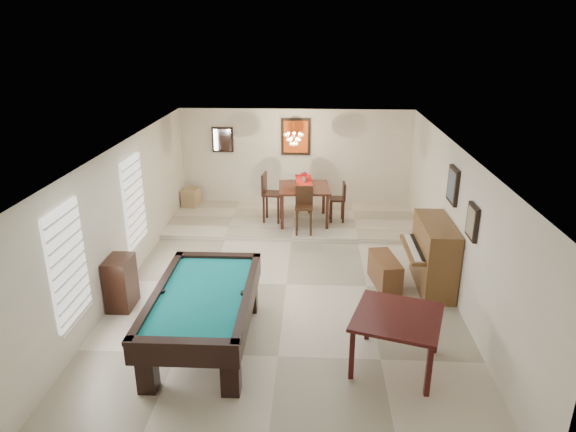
# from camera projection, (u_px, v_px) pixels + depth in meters

# --- Properties ---
(ground_plane) EXTENTS (6.00, 9.00, 0.02)m
(ground_plane) POSITION_uv_depth(u_px,v_px,m) (286.00, 285.00, 9.65)
(ground_plane) COLOR beige
(wall_back) EXTENTS (6.00, 0.04, 2.60)m
(wall_back) POSITION_uv_depth(u_px,v_px,m) (296.00, 159.00, 13.41)
(wall_back) COLOR silver
(wall_back) RESTS_ON ground_plane
(wall_front) EXTENTS (6.00, 0.04, 2.60)m
(wall_front) POSITION_uv_depth(u_px,v_px,m) (261.00, 383.00, 4.98)
(wall_front) COLOR silver
(wall_front) RESTS_ON ground_plane
(wall_left) EXTENTS (0.04, 9.00, 2.60)m
(wall_left) POSITION_uv_depth(u_px,v_px,m) (122.00, 217.00, 9.34)
(wall_left) COLOR silver
(wall_left) RESTS_ON ground_plane
(wall_right) EXTENTS (0.04, 9.00, 2.60)m
(wall_right) POSITION_uv_depth(u_px,v_px,m) (456.00, 223.00, 9.05)
(wall_right) COLOR silver
(wall_right) RESTS_ON ground_plane
(ceiling) EXTENTS (6.00, 9.00, 0.04)m
(ceiling) POSITION_uv_depth(u_px,v_px,m) (286.00, 149.00, 8.74)
(ceiling) COLOR white
(ceiling) RESTS_ON wall_back
(dining_step) EXTENTS (6.00, 2.50, 0.12)m
(dining_step) POSITION_uv_depth(u_px,v_px,m) (294.00, 220.00, 12.67)
(dining_step) COLOR beige
(dining_step) RESTS_ON ground_plane
(window_left_front) EXTENTS (0.06, 1.00, 1.70)m
(window_left_front) POSITION_uv_depth(u_px,v_px,m) (68.00, 264.00, 7.24)
(window_left_front) COLOR white
(window_left_front) RESTS_ON wall_left
(window_left_rear) EXTENTS (0.06, 1.00, 1.70)m
(window_left_rear) POSITION_uv_depth(u_px,v_px,m) (134.00, 201.00, 9.87)
(window_left_rear) COLOR white
(window_left_rear) RESTS_ON wall_left
(pool_table) EXTENTS (1.45, 2.66, 0.89)m
(pool_table) POSITION_uv_depth(u_px,v_px,m) (204.00, 320.00, 7.66)
(pool_table) COLOR black
(pool_table) RESTS_ON ground_plane
(square_table) EXTENTS (1.46, 1.46, 0.81)m
(square_table) POSITION_uv_depth(u_px,v_px,m) (396.00, 340.00, 7.22)
(square_table) COLOR black
(square_table) RESTS_ON ground_plane
(upright_piano) EXTENTS (0.85, 1.52, 1.27)m
(upright_piano) POSITION_uv_depth(u_px,v_px,m) (426.00, 255.00, 9.37)
(upright_piano) COLOR brown
(upright_piano) RESTS_ON ground_plane
(piano_bench) EXTENTS (0.55, 1.04, 0.55)m
(piano_bench) POSITION_uv_depth(u_px,v_px,m) (385.00, 271.00, 9.55)
(piano_bench) COLOR brown
(piano_bench) RESTS_ON ground_plane
(apothecary_chest) EXTENTS (0.40, 0.60, 0.90)m
(apothecary_chest) POSITION_uv_depth(u_px,v_px,m) (121.00, 283.00, 8.74)
(apothecary_chest) COLOR black
(apothecary_chest) RESTS_ON ground_plane
(dining_table) EXTENTS (1.27, 1.27, 0.99)m
(dining_table) POSITION_uv_depth(u_px,v_px,m) (304.00, 202.00, 12.29)
(dining_table) COLOR black
(dining_table) RESTS_ON dining_step
(flower_vase) EXTENTS (0.17, 0.17, 0.25)m
(flower_vase) POSITION_uv_depth(u_px,v_px,m) (304.00, 177.00, 12.08)
(flower_vase) COLOR #A10D1D
(flower_vase) RESTS_ON dining_table
(dining_chair_south) EXTENTS (0.40, 0.40, 1.07)m
(dining_chair_south) POSITION_uv_depth(u_px,v_px,m) (304.00, 211.00, 11.55)
(dining_chair_south) COLOR black
(dining_chair_south) RESTS_ON dining_step
(dining_chair_north) EXTENTS (0.39, 0.39, 0.97)m
(dining_chair_north) POSITION_uv_depth(u_px,v_px,m) (304.00, 193.00, 12.99)
(dining_chair_north) COLOR black
(dining_chair_north) RESTS_ON dining_step
(dining_chair_west) EXTENTS (0.49, 0.49, 1.19)m
(dining_chair_west) POSITION_uv_depth(u_px,v_px,m) (272.00, 197.00, 12.27)
(dining_chair_west) COLOR black
(dining_chair_west) RESTS_ON dining_step
(dining_chair_east) EXTENTS (0.37, 0.37, 0.96)m
(dining_chair_east) POSITION_uv_depth(u_px,v_px,m) (337.00, 202.00, 12.30)
(dining_chair_east) COLOR black
(dining_chair_east) RESTS_ON dining_step
(corner_bench) EXTENTS (0.45, 0.54, 0.44)m
(corner_bench) POSITION_uv_depth(u_px,v_px,m) (191.00, 197.00, 13.49)
(corner_bench) COLOR tan
(corner_bench) RESTS_ON dining_step
(chandelier) EXTENTS (0.44, 0.44, 0.60)m
(chandelier) POSITION_uv_depth(u_px,v_px,m) (294.00, 135.00, 11.88)
(chandelier) COLOR #FFE5B2
(chandelier) RESTS_ON ceiling
(back_painting) EXTENTS (0.75, 0.06, 0.95)m
(back_painting) POSITION_uv_depth(u_px,v_px,m) (296.00, 137.00, 13.16)
(back_painting) COLOR #D84C14
(back_painting) RESTS_ON wall_back
(back_mirror) EXTENTS (0.55, 0.06, 0.65)m
(back_mirror) POSITION_uv_depth(u_px,v_px,m) (223.00, 140.00, 13.29)
(back_mirror) COLOR white
(back_mirror) RESTS_ON wall_back
(right_picture_upper) EXTENTS (0.06, 0.55, 0.65)m
(right_picture_upper) POSITION_uv_depth(u_px,v_px,m) (453.00, 185.00, 9.12)
(right_picture_upper) COLOR slate
(right_picture_upper) RESTS_ON wall_right
(right_picture_lower) EXTENTS (0.06, 0.45, 0.55)m
(right_picture_lower) POSITION_uv_depth(u_px,v_px,m) (472.00, 222.00, 7.97)
(right_picture_lower) COLOR gray
(right_picture_lower) RESTS_ON wall_right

